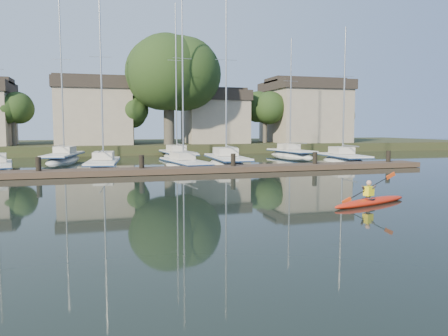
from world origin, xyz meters
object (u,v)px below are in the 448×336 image
object	(u,v)px
sailboat_6	(178,160)
sailboat_2	(184,170)
sailboat_1	(103,171)
kayak	(370,200)
sailboat_4	(343,164)
dock	(189,170)
sailboat_3	(227,167)
sailboat_5	(64,163)
sailboat_7	(291,158)

from	to	relation	value
sailboat_6	sailboat_2	bearing A→B (deg)	-100.50
sailboat_1	sailboat_2	world-z (taller)	sailboat_2
kayak	sailboat_4	size ratio (longest dim) A/B	0.32
kayak	sailboat_2	xyz separation A→B (m)	(-4.02, 16.94, -0.33)
sailboat_1	sailboat_6	xyz separation A→B (m)	(6.93, 9.04, 0.00)
dock	sailboat_2	bearing A→B (deg)	83.59
kayak	sailboat_1	distance (m)	20.27
kayak	sailboat_2	distance (m)	17.42
sailboat_4	sailboat_6	bearing A→B (deg)	149.87
sailboat_1	sailboat_4	bearing A→B (deg)	6.58
dock	sailboat_3	xyz separation A→B (m)	(4.09, 5.22, -0.41)
kayak	sailboat_4	distance (m)	20.56
sailboat_5	dock	bearing A→B (deg)	-46.83
sailboat_2	sailboat_7	distance (m)	15.95
sailboat_4	kayak	bearing A→B (deg)	-113.84
dock	sailboat_1	distance (m)	7.01
sailboat_6	sailboat_7	distance (m)	11.62
sailboat_4	sailboat_5	distance (m)	24.29
sailboat_1	sailboat_4	size ratio (longest dim) A/B	1.08
kayak	sailboat_3	bearing A→B (deg)	71.62
dock	sailboat_3	bearing A→B (deg)	51.89
dock	sailboat_2	size ratio (longest dim) A/B	2.51
sailboat_3	sailboat_2	bearing A→B (deg)	-155.86
sailboat_6	kayak	bearing A→B (deg)	-87.51
sailboat_3	sailboat_6	size ratio (longest dim) A/B	0.90
sailboat_2	sailboat_3	size ratio (longest dim) A/B	0.96
sailboat_2	sailboat_4	distance (m)	13.86
sailboat_2	sailboat_4	xyz separation A→B (m)	(13.82, 1.14, -0.03)
sailboat_3	sailboat_4	world-z (taller)	sailboat_3
dock	kayak	bearing A→B (deg)	-71.39
kayak	sailboat_3	distance (m)	18.42
sailboat_1	sailboat_2	size ratio (longest dim) A/B	1.00
sailboat_2	sailboat_4	bearing A→B (deg)	-3.37
sailboat_4	sailboat_7	xyz separation A→B (m)	(-0.99, 8.34, 0.01)
sailboat_1	sailboat_4	xyz separation A→B (m)	(19.53, 0.31, -0.02)
dock	sailboat_6	size ratio (longest dim) A/B	2.16
kayak	dock	distance (m)	13.92
sailboat_1	sailboat_5	bearing A→B (deg)	116.59
dock	sailboat_5	distance (m)	15.75
sailboat_5	sailboat_6	xyz separation A→B (m)	(10.22, 0.43, 0.01)
sailboat_1	sailboat_4	distance (m)	19.53
sailboat_5	sailboat_6	world-z (taller)	sailboat_6
sailboat_4	sailboat_2	bearing A→B (deg)	-170.69
sailboat_2	sailboat_3	world-z (taller)	sailboat_3
sailboat_2	sailboat_6	bearing A→B (deg)	74.90
sailboat_4	sailboat_7	distance (m)	8.40
sailboat_4	sailboat_5	xyz separation A→B (m)	(-22.82, 8.31, 0.01)
dock	sailboat_1	size ratio (longest dim) A/B	2.50
sailboat_6	sailboat_1	bearing A→B (deg)	-130.94
sailboat_3	sailboat_5	size ratio (longest dim) A/B	0.93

